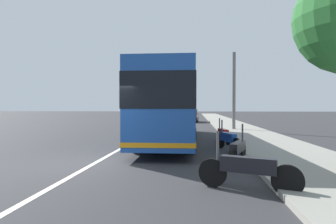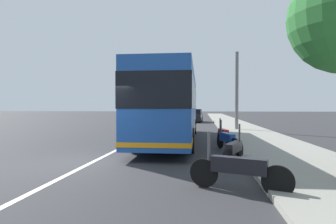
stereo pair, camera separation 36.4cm
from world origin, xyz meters
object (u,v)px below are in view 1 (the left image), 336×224
(motorcycle_far_end, at_px, (223,134))
(car_oncoming, at_px, (190,116))
(motorcycle_angled, at_px, (228,139))
(utility_pole, at_px, (234,92))
(car_ahead_same_lane, at_px, (170,113))
(coach_bus, at_px, (172,104))
(motorcycle_mid_row, at_px, (238,150))
(car_far_distant, at_px, (172,112))
(car_behind_bus, at_px, (157,114))
(motorcycle_nearest_curb, at_px, (248,169))

(motorcycle_far_end, bearing_deg, car_oncoming, -6.21)
(motorcycle_angled, relative_size, utility_pole, 0.34)
(car_ahead_same_lane, bearing_deg, coach_bus, 8.79)
(coach_bus, relative_size, motorcycle_far_end, 6.26)
(motorcycle_mid_row, height_order, car_far_distant, car_far_distant)
(motorcycle_mid_row, distance_m, car_ahead_same_lane, 44.48)
(coach_bus, distance_m, car_far_distant, 47.99)
(motorcycle_angled, bearing_deg, car_behind_bus, -4.47)
(coach_bus, height_order, motorcycle_angled, coach_bus)
(car_oncoming, bearing_deg, motorcycle_far_end, -170.59)
(coach_bus, xyz_separation_m, car_ahead_same_lane, (38.13, 3.54, -1.28))
(motorcycle_nearest_curb, height_order, car_oncoming, car_oncoming)
(coach_bus, xyz_separation_m, motorcycle_far_end, (-0.59, -2.68, -1.54))
(utility_pole, bearing_deg, motorcycle_angled, 171.01)
(motorcycle_nearest_curb, distance_m, utility_pole, 16.06)
(car_behind_bus, distance_m, car_far_distant, 21.42)
(motorcycle_angled, height_order, car_behind_bus, car_behind_bus)
(car_oncoming, bearing_deg, motorcycle_mid_row, -171.96)
(car_oncoming, bearing_deg, car_ahead_same_lane, 15.96)
(coach_bus, relative_size, motorcycle_nearest_curb, 5.95)
(motorcycle_nearest_curb, xyz_separation_m, utility_pole, (15.75, -1.84, 2.54))
(coach_bus, relative_size, utility_pole, 2.08)
(car_ahead_same_lane, bearing_deg, car_far_distant, -174.47)
(car_behind_bus, bearing_deg, motorcycle_mid_row, 10.27)
(motorcycle_mid_row, bearing_deg, car_behind_bus, 33.02)
(motorcycle_mid_row, xyz_separation_m, car_ahead_same_lane, (44.05, 6.18, 0.26))
(motorcycle_mid_row, xyz_separation_m, motorcycle_far_end, (5.33, -0.05, -0.01))
(car_behind_bus, bearing_deg, motorcycle_angled, 11.40)
(motorcycle_nearest_curb, distance_m, car_behind_bus, 35.91)
(motorcycle_far_end, distance_m, car_behind_bus, 27.91)
(motorcycle_nearest_curb, xyz_separation_m, car_ahead_same_lane, (46.99, 5.94, 0.24))
(motorcycle_angled, bearing_deg, car_oncoming, -12.77)
(coach_bus, xyz_separation_m, car_oncoming, (19.06, -0.66, -1.23))
(car_behind_bus, xyz_separation_m, car_oncoming, (-7.34, -5.06, 0.03))
(motorcycle_nearest_curb, relative_size, car_far_distant, 0.46)
(motorcycle_far_end, xyz_separation_m, car_oncoming, (19.65, 2.03, 0.31))
(motorcycle_mid_row, distance_m, utility_pole, 13.16)
(car_ahead_same_lane, distance_m, utility_pole, 32.28)
(motorcycle_nearest_curb, bearing_deg, motorcycle_angled, -72.39)
(motorcycle_far_end, relative_size, utility_pole, 0.33)
(motorcycle_angled, relative_size, motorcycle_far_end, 1.04)
(motorcycle_far_end, bearing_deg, car_behind_bus, 2.60)
(car_oncoming, relative_size, utility_pole, 0.71)
(car_behind_bus, xyz_separation_m, car_ahead_same_lane, (11.73, -0.85, -0.01))
(car_far_distant, height_order, utility_pole, utility_pole)
(motorcycle_mid_row, distance_m, motorcycle_far_end, 5.33)
(car_oncoming, xyz_separation_m, utility_pole, (-12.18, -3.57, 2.26))
(car_ahead_same_lane, relative_size, car_far_distant, 0.95)
(car_far_distant, bearing_deg, car_ahead_same_lane, 5.04)
(coach_bus, xyz_separation_m, motorcycle_nearest_curb, (-8.87, -2.39, -1.51))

